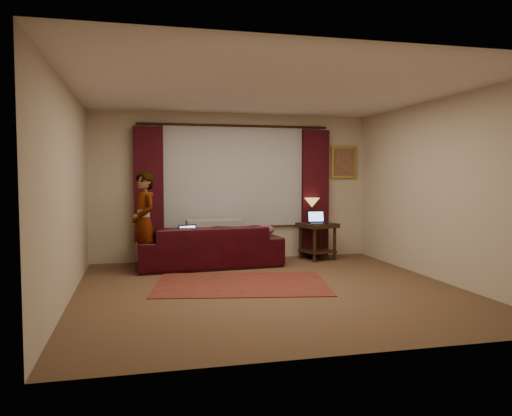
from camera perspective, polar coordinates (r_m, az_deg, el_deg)
The scene contains 20 objects.
floor at distance 6.69m, azimuth 1.57°, elevation -9.30°, with size 5.00×5.00×0.01m, color brown.
ceiling at distance 6.61m, azimuth 1.61°, elevation 13.29°, with size 5.00×5.00×0.02m, color silver.
wall_back at distance 8.96m, azimuth -2.55°, elevation 2.43°, with size 5.00×0.02×2.60m, color #C1B39A.
wall_front at distance 4.16m, azimuth 10.54°, elevation 0.87°, with size 5.00×0.02×2.60m, color #C1B39A.
wall_left at distance 6.35m, azimuth -20.77°, elevation 1.66°, with size 0.02×5.00×2.60m, color #C1B39A.
wall_right at distance 7.56m, azimuth 20.22°, elevation 1.97°, with size 0.02×5.00×2.60m, color #C1B39A.
sheer_curtain at distance 8.90m, azimuth -2.48°, elevation 3.71°, with size 2.50×0.05×1.80m, color #A6A7AF.
drape_left at distance 8.69m, azimuth -12.17°, elevation 1.52°, with size 0.50×0.14×2.30m, color #340A11.
drape_right at distance 9.26m, azimuth 6.74°, elevation 1.71°, with size 0.50×0.14×2.30m, color #340A11.
curtain_rod at distance 8.89m, azimuth -2.44°, elevation 9.39°, with size 0.04×0.04×3.40m, color black.
picture_frame at distance 9.55m, azimuth 10.00°, elevation 5.16°, with size 0.50×0.04×0.60m, color #B7973D.
sofa at distance 8.25m, azimuth -5.44°, elevation -3.43°, with size 2.36×1.02×0.95m, color black.
throw_blanket at distance 8.42m, azimuth -4.82°, elevation 0.03°, with size 0.93×0.37×0.11m, color gray.
clothing_pile at distance 8.36m, azimuth 0.42°, elevation -2.59°, with size 0.50×0.38×0.21m, color brown.
laptop_sofa at distance 8.05m, azimuth -7.44°, elevation -2.83°, with size 0.31×0.34×0.22m, color black, non-canonical shape.
area_rug at distance 6.97m, azimuth -1.68°, elevation -8.67°, with size 2.35×1.56×0.01m, color maroon.
end_table at distance 9.00m, azimuth 7.02°, elevation -3.80°, with size 0.57×0.57×0.66m, color black.
tiffany_lamp at distance 9.10m, azimuth 6.41°, elevation -0.24°, with size 0.28×0.28×0.44m, color olive, non-canonical shape.
laptop_table at distance 8.81m, azimuth 7.09°, elevation -1.08°, with size 0.31×0.34×0.22m, color black, non-canonical shape.
person at distance 7.90m, azimuth -12.67°, elevation -1.60°, with size 0.46×0.46×1.56m, color gray.
Camera 1 is at (-1.69, -6.29, 1.50)m, focal length 35.00 mm.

